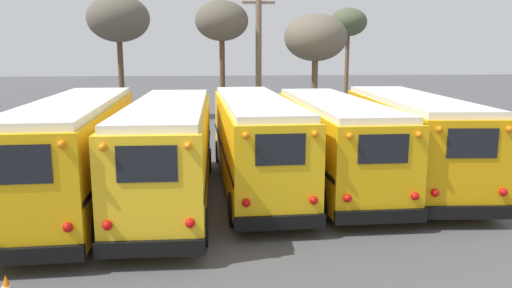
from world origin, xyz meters
TOP-DOWN VIEW (x-y plane):
  - ground_plane at (0.00, 0.00)m, footprint 160.00×160.00m
  - school_bus_0 at (-5.70, -1.10)m, footprint 2.86×10.76m
  - school_bus_1 at (-2.85, -1.05)m, footprint 2.58×10.44m
  - school_bus_2 at (0.00, 0.63)m, footprint 2.76×10.94m
  - school_bus_3 at (2.85, 0.74)m, footprint 2.67×10.65m
  - school_bus_4 at (5.70, 0.70)m, footprint 3.14×10.36m
  - utility_pole at (1.14, 11.42)m, footprint 1.80×0.34m
  - bare_tree_0 at (4.35, 11.38)m, footprint 3.53×3.53m
  - bare_tree_1 at (8.16, 18.65)m, footprint 2.63×2.63m
  - bare_tree_2 at (-7.69, 18.41)m, footprint 4.18×4.18m
  - bare_tree_3 at (-0.89, 11.74)m, footprint 2.96×2.96m
  - fence_line at (0.00, 8.06)m, footprint 19.45×0.06m
  - traffic_cone at (-5.52, -7.37)m, footprint 0.36×0.36m

SIDE VIEW (x-z plane):
  - ground_plane at x=0.00m, z-range 0.00..0.00m
  - traffic_cone at x=-5.52m, z-range 0.00..0.55m
  - fence_line at x=0.00m, z-range 0.27..1.69m
  - school_bus_3 at x=2.85m, z-range 0.13..3.24m
  - school_bus_2 at x=0.00m, z-range 0.13..3.33m
  - school_bus_4 at x=5.70m, z-range 0.13..3.34m
  - school_bus_1 at x=-2.85m, z-range 0.14..3.37m
  - school_bus_0 at x=-5.70m, z-range 0.14..3.48m
  - utility_pole at x=1.14m, z-range 0.11..8.53m
  - bare_tree_0 at x=4.35m, z-range 2.05..8.92m
  - bare_tree_3 at x=-0.89m, z-range 2.57..10.12m
  - bare_tree_1 at x=8.16m, z-range 2.76..10.53m
  - bare_tree_2 at x=-7.69m, z-range 2.62..11.12m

